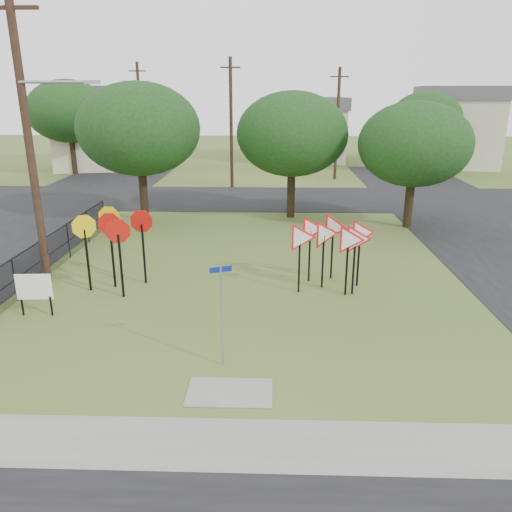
{
  "coord_description": "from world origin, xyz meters",
  "views": [
    {
      "loc": [
        0.94,
        -12.45,
        6.69
      ],
      "look_at": [
        0.44,
        3.0,
        1.6
      ],
      "focal_mm": 35.0,
      "sensor_mm": 36.0,
      "label": 1
    }
  ],
  "objects_px": {
    "yield_sign_cluster": "(333,238)",
    "street_name_sign": "(222,309)",
    "info_board": "(34,288)",
    "stop_sign_cluster": "(113,233)"
  },
  "relations": [
    {
      "from": "street_name_sign",
      "to": "stop_sign_cluster",
      "type": "xyz_separation_m",
      "value": [
        -4.31,
        5.32,
        0.46
      ]
    },
    {
      "from": "stop_sign_cluster",
      "to": "info_board",
      "type": "distance_m",
      "value": 3.29
    },
    {
      "from": "street_name_sign",
      "to": "info_board",
      "type": "distance_m",
      "value": 6.75
    },
    {
      "from": "street_name_sign",
      "to": "yield_sign_cluster",
      "type": "distance_m",
      "value": 6.44
    },
    {
      "from": "street_name_sign",
      "to": "info_board",
      "type": "height_order",
      "value": "street_name_sign"
    },
    {
      "from": "street_name_sign",
      "to": "info_board",
      "type": "relative_size",
      "value": 1.95
    },
    {
      "from": "yield_sign_cluster",
      "to": "info_board",
      "type": "xyz_separation_m",
      "value": [
        -9.47,
        -2.69,
        -0.94
      ]
    },
    {
      "from": "yield_sign_cluster",
      "to": "street_name_sign",
      "type": "bearing_deg",
      "value": -121.49
    },
    {
      "from": "street_name_sign",
      "to": "info_board",
      "type": "bearing_deg",
      "value": 155.39
    },
    {
      "from": "street_name_sign",
      "to": "stop_sign_cluster",
      "type": "height_order",
      "value": "stop_sign_cluster"
    }
  ]
}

